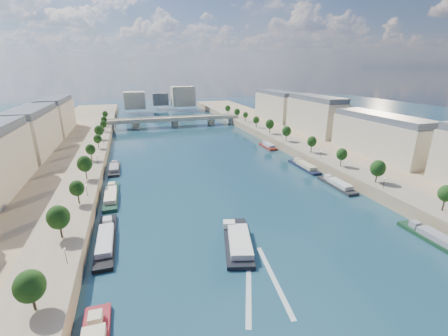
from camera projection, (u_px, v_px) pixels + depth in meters
ground at (210, 169)px, 148.75m from camera, size 700.00×700.00×0.00m
quay_left at (47, 180)px, 127.74m from camera, size 44.00×520.00×5.00m
quay_right at (334, 153)px, 168.16m from camera, size 44.00×520.00×5.00m
pave_left at (85, 171)px, 131.14m from camera, size 14.00×520.00×0.10m
pave_right at (311, 150)px, 163.13m from camera, size 14.00×520.00×0.10m
trees_left at (88, 157)px, 131.78m from camera, size 4.80×268.80×8.26m
trees_right at (299, 137)px, 169.89m from camera, size 4.80×268.80×8.26m
lamps_left at (92, 171)px, 122.48m from camera, size 0.36×200.36×4.28m
lamps_right at (300, 144)px, 165.52m from camera, size 0.36×200.36×4.28m
buildings_left at (15, 144)px, 130.50m from camera, size 16.00×226.00×23.20m
buildings_right at (343, 123)px, 178.21m from camera, size 16.00×226.00×23.20m
skyline at (164, 98)px, 343.65m from camera, size 79.00×42.00×22.00m
bridge at (175, 120)px, 255.27m from camera, size 112.00×12.00×8.15m
tour_barge at (238, 241)px, 85.70m from camera, size 13.33×26.07×3.59m
wake at (261, 281)px, 70.89m from camera, size 14.14×25.92×0.04m
moored_barges_left at (106, 243)px, 84.65m from camera, size 5.00×154.15×3.60m
moored_barges_right at (352, 193)px, 118.50m from camera, size 5.00×161.93×3.60m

